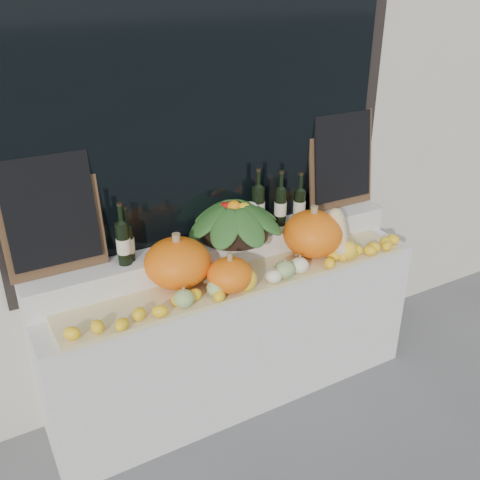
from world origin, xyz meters
name	(u,v)px	position (x,y,z in m)	size (l,w,h in m)	color
storefront_facade	(172,11)	(0.00, 2.25, 2.25)	(7.00, 0.94, 4.50)	beige
display_sill	(234,334)	(0.00, 1.52, 0.44)	(2.30, 0.55, 0.88)	silver
rear_tier	(222,250)	(0.00, 1.68, 0.96)	(2.30, 0.25, 0.16)	silver
straw_bedding	(244,280)	(0.00, 1.40, 0.89)	(2.10, 0.32, 0.03)	tan
pumpkin_left	(178,263)	(-0.35, 1.52, 1.04)	(0.36, 0.36, 0.27)	orange
pumpkin_right	(313,234)	(0.50, 1.45, 1.04)	(0.36, 0.36, 0.28)	orange
pumpkin_center	(230,275)	(-0.13, 1.33, 1.00)	(0.25, 0.25, 0.18)	orange
butternut_squash	(340,237)	(0.63, 1.35, 1.03)	(0.14, 0.20, 0.29)	#E1BF84
decorative_gourds	(269,274)	(0.10, 1.29, 0.96)	(1.17, 0.14, 0.15)	#316F21
lemon_heap	(254,282)	(0.00, 1.29, 0.94)	(2.20, 0.16, 0.06)	yellow
produce_bowl	(234,219)	(0.08, 1.66, 1.15)	(0.62, 0.62, 0.23)	black
wine_bottle_far_left	(123,243)	(-0.60, 1.64, 1.16)	(0.08, 0.08, 0.35)	black
wine_bottle_near_left	(127,242)	(-0.57, 1.67, 1.14)	(0.08, 0.08, 0.31)	black
wine_bottle_tall	(258,207)	(0.27, 1.70, 1.17)	(0.08, 0.08, 0.37)	black
wine_bottle_near_right	(280,206)	(0.40, 1.66, 1.16)	(0.08, 0.08, 0.35)	black
wine_bottle_far_right	(299,205)	(0.54, 1.66, 1.15)	(0.08, 0.08, 0.32)	black
chalkboard_left	(51,214)	(-0.92, 1.74, 1.36)	(0.50, 0.11, 0.62)	#4C331E
chalkboard_right	(342,159)	(0.92, 1.74, 1.36)	(0.50, 0.11, 0.62)	#4C331E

